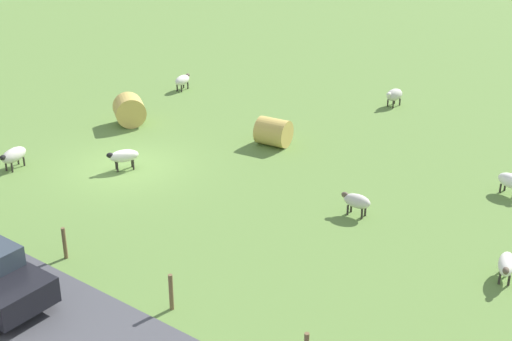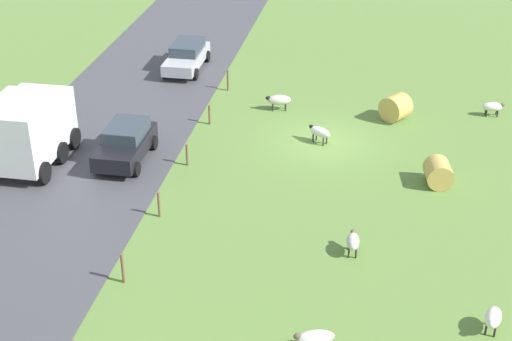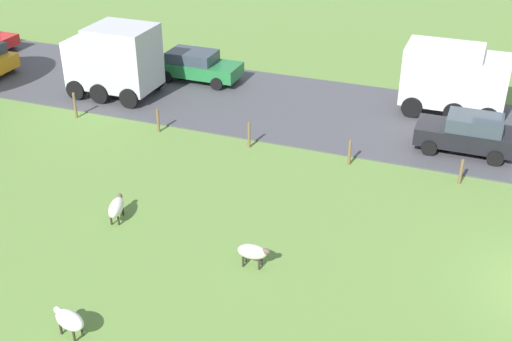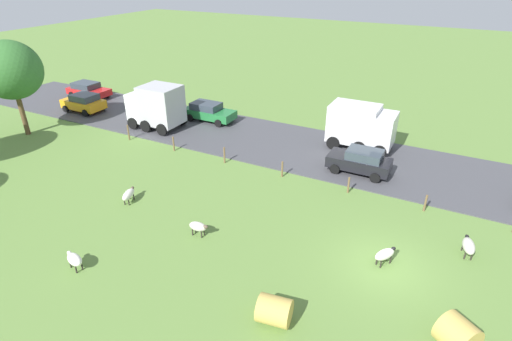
{
  "view_description": "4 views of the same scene",
  "coord_description": "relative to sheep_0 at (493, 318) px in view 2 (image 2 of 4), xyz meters",
  "views": [
    {
      "loc": [
        17.79,
        19.64,
        11.92
      ],
      "look_at": [
        -0.26,
        5.91,
        1.41
      ],
      "focal_mm": 53.28,
      "sensor_mm": 36.0,
      "label": 1
    },
    {
      "loc": [
        -2.48,
        32.06,
        16.03
      ],
      "look_at": [
        2.05,
        6.63,
        1.87
      ],
      "focal_mm": 53.84,
      "sensor_mm": 36.0,
      "label": 2
    },
    {
      "loc": [
        -16.97,
        2.98,
        12.32
      ],
      "look_at": [
        1.18,
        9.89,
        1.61
      ],
      "focal_mm": 45.25,
      "sensor_mm": 36.0,
      "label": 3
    },
    {
      "loc": [
        -15.12,
        -1.3,
        12.35
      ],
      "look_at": [
        2.37,
        7.77,
        1.97
      ],
      "focal_mm": 28.11,
      "sensor_mm": 36.0,
      "label": 4
    }
  ],
  "objects": [
    {
      "name": "sheep_1",
      "position": [
        9.12,
        -15.58,
        0.02
      ],
      "size": [
        1.33,
        0.75,
        0.8
      ],
      "color": "beige",
      "rests_on": "ground_plane"
    },
    {
      "name": "hay_bale_1",
      "position": [
        1.41,
        -9.19,
        0.04
      ],
      "size": [
        1.29,
        1.41,
        1.12
      ],
      "primitive_type": "cylinder",
      "rotation": [
        1.57,
        0.0,
        0.15
      ],
      "color": "tan",
      "rests_on": "ground_plane"
    },
    {
      "name": "car_0",
      "position": [
        15.12,
        -20.21,
        0.33
      ],
      "size": [
        1.96,
        4.43,
        1.5
      ],
      "color": "#B7B7BC",
      "rests_on": "road_strip"
    },
    {
      "name": "ground_plane",
      "position": [
        6.48,
        -12.31,
        -0.52
      ],
      "size": [
        160.0,
        160.0,
        0.0
      ],
      "primitive_type": "plane",
      "color": "olive"
    },
    {
      "name": "sheep_3",
      "position": [
        -1.47,
        -16.71,
        -0.02
      ],
      "size": [
        1.13,
        0.59,
        0.73
      ],
      "color": "silver",
      "rests_on": "ground_plane"
    },
    {
      "name": "hay_bale_0",
      "position": [
        3.29,
        -15.42,
        0.13
      ],
      "size": [
        1.71,
        1.67,
        1.29
      ],
      "primitive_type": "cylinder",
      "rotation": [
        1.57,
        0.0,
        2.52
      ],
      "color": "tan",
      "rests_on": "ground_plane"
    },
    {
      "name": "fence_post_3",
      "position": [
        12.18,
        -4.7,
        0.02
      ],
      "size": [
        0.12,
        0.12,
        1.08
      ],
      "primitive_type": "cylinder",
      "color": "brown",
      "rests_on": "ground_plane"
    },
    {
      "name": "fence_post_2",
      "position": [
        12.18,
        -9.01,
        -0.01
      ],
      "size": [
        0.12,
        0.12,
        1.02
      ],
      "primitive_type": "cylinder",
      "color": "brown",
      "rests_on": "ground_plane"
    },
    {
      "name": "car_4",
      "position": [
        14.95,
        -8.95,
        0.37
      ],
      "size": [
        2.01,
        3.97,
        1.6
      ],
      "color": "black",
      "rests_on": "road_strip"
    },
    {
      "name": "road_strip",
      "position": [
        16.82,
        -12.31,
        -0.49
      ],
      "size": [
        8.0,
        80.0,
        0.06
      ],
      "primitive_type": "cube",
      "color": "#47474C",
      "rests_on": "ground_plane"
    },
    {
      "name": "truck_1",
      "position": [
        18.91,
        -7.88,
        1.24
      ],
      "size": [
        2.77,
        4.61,
        3.13
      ],
      "color": "white",
      "rests_on": "road_strip"
    },
    {
      "name": "sheep_7",
      "position": [
        4.59,
        -3.49,
        0.01
      ],
      "size": [
        0.54,
        1.07,
        0.76
      ],
      "color": "beige",
      "rests_on": "ground_plane"
    },
    {
      "name": "sheep_4",
      "position": [
        6.7,
        -12.24,
        0.03
      ],
      "size": [
        1.18,
        0.98,
        0.78
      ],
      "color": "silver",
      "rests_on": "ground_plane"
    },
    {
      "name": "sheep_5",
      "position": [
        5.38,
        1.86,
        -0.02
      ],
      "size": [
        1.3,
        0.79,
        0.73
      ],
      "color": "silver",
      "rests_on": "ground_plane"
    },
    {
      "name": "sheep_0",
      "position": [
        0.0,
        0.0,
        0.0
      ],
      "size": [
        0.72,
        1.12,
        0.77
      ],
      "color": "white",
      "rests_on": "ground_plane"
    },
    {
      "name": "fence_post_1",
      "position": [
        12.18,
        -13.32,
        -0.01
      ],
      "size": [
        0.12,
        0.12,
        1.01
      ],
      "primitive_type": "cylinder",
      "color": "brown",
      "rests_on": "ground_plane"
    },
    {
      "name": "fence_post_0",
      "position": [
        12.18,
        -17.63,
        0.06
      ],
      "size": [
        0.12,
        0.12,
        1.16
      ],
      "primitive_type": "cylinder",
      "color": "brown",
      "rests_on": "ground_plane"
    },
    {
      "name": "fence_post_4",
      "position": [
        12.18,
        -0.39,
        0.06
      ],
      "size": [
        0.12,
        0.12,
        1.16
      ],
      "primitive_type": "cylinder",
      "color": "brown",
      "rests_on": "ground_plane"
    }
  ]
}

